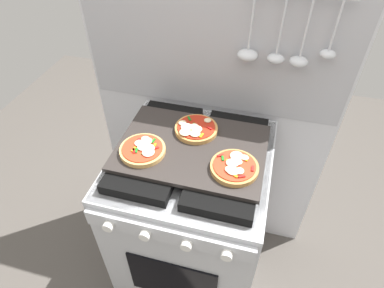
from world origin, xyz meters
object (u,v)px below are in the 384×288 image
(stove, at_px, (192,219))
(pizza_right, at_px, (234,167))
(baking_tray, at_px, (192,148))
(pizza_center, at_px, (196,129))
(pizza_left, at_px, (143,149))

(stove, xyz_separation_m, pizza_right, (0.17, -0.07, 0.48))
(stove, distance_m, pizza_right, 0.51)
(baking_tray, bearing_deg, pizza_center, 95.81)
(stove, distance_m, baking_tray, 0.46)
(baking_tray, height_order, pizza_right, pizza_right)
(pizza_left, bearing_deg, baking_tray, 25.03)
(pizza_left, xyz_separation_m, pizza_right, (0.33, 0.00, -0.00))
(baking_tray, xyz_separation_m, pizza_left, (-0.16, -0.08, 0.02))
(pizza_left, bearing_deg, pizza_center, 46.17)
(stove, relative_size, baking_tray, 1.67)
(baking_tray, height_order, pizza_center, pizza_center)
(pizza_right, bearing_deg, pizza_left, -179.93)
(stove, distance_m, pizza_center, 0.49)
(pizza_right, bearing_deg, pizza_center, 138.19)
(stove, height_order, pizza_left, pizza_left)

